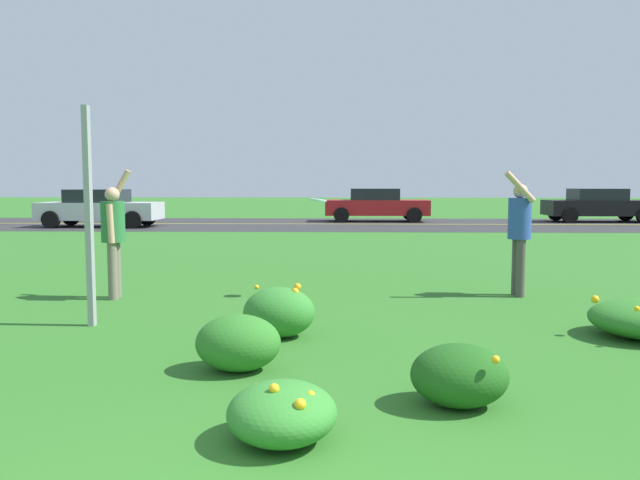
{
  "coord_description": "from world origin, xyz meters",
  "views": [
    {
      "loc": [
        0.27,
        -1.83,
        1.7
      ],
      "look_at": [
        -0.01,
        6.66,
        0.93
      ],
      "focal_mm": 35.59,
      "sensor_mm": 36.0,
      "label": 1
    }
  ],
  "objects": [
    {
      "name": "highway_center_stripe",
      "position": [
        0.0,
        24.22,
        0.01
      ],
      "size": [
        120.0,
        0.16,
        0.0
      ],
      "primitive_type": "cube",
      "color": "yellow",
      "rests_on": "ground"
    },
    {
      "name": "person_thrower_green_shirt",
      "position": [
        -3.05,
        7.28,
        0.99
      ],
      "size": [
        0.39,
        0.5,
        1.9
      ],
      "color": "#287038",
      "rests_on": "ground"
    },
    {
      "name": "daylily_clump_mid_right",
      "position": [
        -0.65,
        3.76,
        0.26
      ],
      "size": [
        0.77,
        0.64,
        0.51
      ],
      "color": "#2D7526",
      "rests_on": "ground"
    },
    {
      "name": "daylily_clump_front_right",
      "position": [
        -0.41,
        5.03,
        0.28
      ],
      "size": [
        0.79,
        0.68,
        0.6
      ],
      "color": "#337F2D",
      "rests_on": "ground"
    },
    {
      "name": "car_red_center_right",
      "position": [
        1.8,
        26.12,
        0.74
      ],
      "size": [
        4.5,
        2.0,
        1.45
      ],
      "color": "maroon",
      "rests_on": "ground"
    },
    {
      "name": "daylily_clump_mid_left",
      "position": [
        -0.11,
        2.2,
        0.19
      ],
      "size": [
        0.73,
        0.78,
        0.42
      ],
      "color": "#337F2D",
      "rests_on": "ground"
    },
    {
      "name": "frisbee_pale_blue",
      "position": [
        -0.06,
        7.49,
        1.44
      ],
      "size": [
        0.24,
        0.24,
        0.05
      ],
      "color": "#ADD6E5"
    },
    {
      "name": "car_black_rightmost",
      "position": [
        11.45,
        26.12,
        0.74
      ],
      "size": [
        4.5,
        2.0,
        1.45
      ],
      "color": "black",
      "rests_on": "ground"
    },
    {
      "name": "car_silver_center_left",
      "position": [
        -9.05,
        22.32,
        0.74
      ],
      "size": [
        4.5,
        2.0,
        1.45
      ],
      "color": "#B7BABF",
      "rests_on": "ground"
    },
    {
      "name": "ground_plane",
      "position": [
        0.0,
        12.11,
        0.0
      ],
      "size": [
        120.0,
        120.0,
        0.0
      ],
      "primitive_type": "plane",
      "color": "#2D6B23"
    },
    {
      "name": "sign_post_near_path",
      "position": [
        -2.69,
        5.51,
        1.3
      ],
      "size": [
        0.07,
        0.1,
        2.59
      ],
      "color": "#93969B",
      "rests_on": "ground"
    },
    {
      "name": "daylily_clump_front_center",
      "position": [
        1.18,
        2.91,
        0.24
      ],
      "size": [
        0.74,
        0.64,
        0.48
      ],
      "color": "#1E5619",
      "rests_on": "ground"
    },
    {
      "name": "person_catcher_blue_shirt",
      "position": [
        2.93,
        7.69,
        1.01
      ],
      "size": [
        0.47,
        0.51,
        1.88
      ],
      "color": "#2D4C9E",
      "rests_on": "ground"
    },
    {
      "name": "highway_strip",
      "position": [
        0.0,
        24.22,
        0.0
      ],
      "size": [
        120.0,
        8.45,
        0.01
      ],
      "primitive_type": "cube",
      "color": "#2D2D30",
      "rests_on": "ground"
    }
  ]
}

